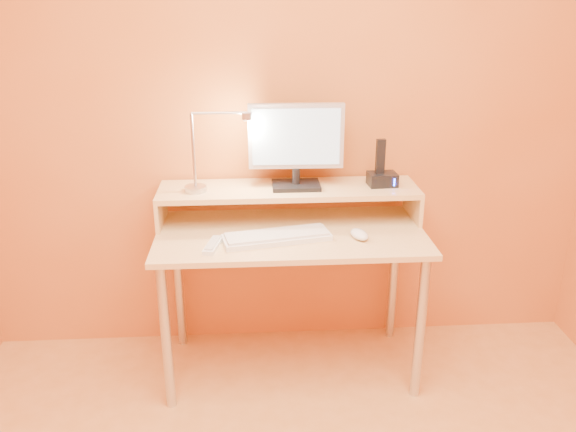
{
  "coord_description": "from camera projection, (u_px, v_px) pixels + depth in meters",
  "views": [
    {
      "loc": [
        -0.17,
        -1.25,
        1.73
      ],
      "look_at": [
        -0.02,
        1.13,
        0.81
      ],
      "focal_mm": 36.65,
      "sensor_mm": 36.0,
      "label": 1
    }
  ],
  "objects": [
    {
      "name": "phone_dock",
      "position": [
        382.0,
        179.0,
        2.73
      ],
      "size": [
        0.14,
        0.11,
        0.06
      ],
      "primitive_type": "cube",
      "rotation": [
        0.0,
        0.0,
        0.06
      ],
      "color": "black",
      "rests_on": "desk_shelf"
    },
    {
      "name": "desk_leg_fl",
      "position": [
        166.0,
        338.0,
        2.5
      ],
      "size": [
        0.04,
        0.04,
        0.69
      ],
      "primitive_type": "cylinder",
      "color": "#BCBCC2",
      "rests_on": "floor"
    },
    {
      "name": "desk_leg_fr",
      "position": [
        420.0,
        329.0,
        2.57
      ],
      "size": [
        0.04,
        0.04,
        0.69
      ],
      "primitive_type": "cylinder",
      "color": "#BCBCC2",
      "rests_on": "floor"
    },
    {
      "name": "mouse",
      "position": [
        359.0,
        234.0,
        2.55
      ],
      "size": [
        0.1,
        0.13,
        0.04
      ],
      "primitive_type": "ellipsoid",
      "rotation": [
        0.0,
        0.0,
        0.3
      ],
      "color": "white",
      "rests_on": "desk_lower"
    },
    {
      "name": "lamp_base",
      "position": [
        196.0,
        189.0,
        2.66
      ],
      "size": [
        0.1,
        0.1,
        0.02
      ],
      "primitive_type": "cylinder",
      "color": "#BCBCC2",
      "rests_on": "desk_shelf"
    },
    {
      "name": "desk_lower",
      "position": [
        291.0,
        234.0,
        2.64
      ],
      "size": [
        1.2,
        0.6,
        0.02
      ],
      "primitive_type": "cube",
      "color": "#EEBB8B",
      "rests_on": "floor"
    },
    {
      "name": "monitor_screen",
      "position": [
        296.0,
        137.0,
        2.62
      ],
      "size": [
        0.39,
        0.01,
        0.25
      ],
      "primitive_type": "cube",
      "rotation": [
        0.0,
        0.0,
        -0.02
      ],
      "color": "#A3C6DF",
      "rests_on": "monitor_panel"
    },
    {
      "name": "monitor_foot",
      "position": [
        296.0,
        185.0,
        2.71
      ],
      "size": [
        0.22,
        0.16,
        0.02
      ],
      "primitive_type": "cube",
      "color": "black",
      "rests_on": "desk_shelf"
    },
    {
      "name": "lamp_post",
      "position": [
        193.0,
        151.0,
        2.59
      ],
      "size": [
        0.01,
        0.01,
        0.33
      ],
      "primitive_type": "cylinder",
      "color": "#BCBCC2",
      "rests_on": "lamp_base"
    },
    {
      "name": "lamp_arm",
      "position": [
        219.0,
        113.0,
        2.54
      ],
      "size": [
        0.24,
        0.01,
        0.01
      ],
      "primitive_type": "cylinder",
      "rotation": [
        0.0,
        1.57,
        0.0
      ],
      "color": "#BCBCC2",
      "rests_on": "lamp_post"
    },
    {
      "name": "phone_led",
      "position": [
        394.0,
        182.0,
        2.69
      ],
      "size": [
        0.01,
        0.0,
        0.04
      ],
      "primitive_type": "cube",
      "color": "#244AFF",
      "rests_on": "phone_dock"
    },
    {
      "name": "desk_shelf",
      "position": [
        289.0,
        190.0,
        2.72
      ],
      "size": [
        1.2,
        0.3,
        0.02
      ],
      "primitive_type": "cube",
      "color": "#EEBB8B",
      "rests_on": "desk_lower"
    },
    {
      "name": "lamp_bulb",
      "position": [
        247.0,
        120.0,
        2.56
      ],
      "size": [
        0.03,
        0.03,
        0.0
      ],
      "primitive_type": "cylinder",
      "color": "#FFEAC6",
      "rests_on": "lamp_head"
    },
    {
      "name": "shelf_riser_right",
      "position": [
        413.0,
        203.0,
        2.79
      ],
      "size": [
        0.02,
        0.3,
        0.14
      ],
      "primitive_type": "cube",
      "color": "#EEBB8B",
      "rests_on": "desk_lower"
    },
    {
      "name": "monitor_neck",
      "position": [
        296.0,
        176.0,
        2.7
      ],
      "size": [
        0.04,
        0.04,
        0.07
      ],
      "primitive_type": "cylinder",
      "color": "black",
      "rests_on": "monitor_foot"
    },
    {
      "name": "lamp_head",
      "position": [
        247.0,
        116.0,
        2.55
      ],
      "size": [
        0.04,
        0.04,
        0.03
      ],
      "primitive_type": "cylinder",
      "color": "#BCBCC2",
      "rests_on": "lamp_arm"
    },
    {
      "name": "monitor_back",
      "position": [
        296.0,
        135.0,
        2.66
      ],
      "size": [
        0.39,
        0.02,
        0.25
      ],
      "primitive_type": "cube",
      "rotation": [
        0.0,
        0.0,
        -0.02
      ],
      "color": "black",
      "rests_on": "monitor_panel"
    },
    {
      "name": "phone_handset",
      "position": [
        380.0,
        156.0,
        2.69
      ],
      "size": [
        0.04,
        0.03,
        0.16
      ],
      "primitive_type": "cube",
      "rotation": [
        0.0,
        0.0,
        0.06
      ],
      "color": "black",
      "rests_on": "phone_dock"
    },
    {
      "name": "monitor_panel",
      "position": [
        296.0,
        136.0,
        2.64
      ],
      "size": [
        0.43,
        0.04,
        0.29
      ],
      "primitive_type": "cube",
      "rotation": [
        0.0,
        0.0,
        -0.02
      ],
      "color": "#B9B8C0",
      "rests_on": "monitor_neck"
    },
    {
      "name": "desk_leg_bl",
      "position": [
        179.0,
        284.0,
        2.97
      ],
      "size": [
        0.04,
        0.04,
        0.69
      ],
      "primitive_type": "cylinder",
      "color": "#BCBCC2",
      "rests_on": "floor"
    },
    {
      "name": "keyboard",
      "position": [
        277.0,
        237.0,
        2.54
      ],
      "size": [
        0.48,
        0.24,
        0.02
      ],
      "primitive_type": "cube",
      "rotation": [
        0.0,
        0.0,
        0.2
      ],
      "color": "white",
      "rests_on": "desk_lower"
    },
    {
      "name": "shelf_riser_left",
      "position": [
        161.0,
        209.0,
        2.71
      ],
      "size": [
        0.02,
        0.3,
        0.14
      ],
      "primitive_type": "cube",
      "color": "#EEBB8B",
      "rests_on": "desk_lower"
    },
    {
      "name": "remote_control",
      "position": [
        213.0,
        245.0,
        2.47
      ],
      "size": [
        0.08,
        0.18,
        0.02
      ],
      "primitive_type": "cube",
      "rotation": [
        0.0,
        0.0,
        -0.21
      ],
      "color": "white",
      "rests_on": "desk_lower"
    },
    {
      "name": "desk_leg_br",
      "position": [
        393.0,
        277.0,
        3.03
      ],
      "size": [
        0.04,
        0.04,
        0.69
      ],
      "primitive_type": "cylinder",
      "color": "#BCBCC2",
      "rests_on": "floor"
    },
    {
      "name": "wall_back",
      "position": [
        286.0,
        101.0,
        2.74
      ],
      "size": [
        3.0,
        0.04,
        2.5
      ],
      "primitive_type": "cube",
      "color": "#D17D3F",
      "rests_on": "floor"
    }
  ]
}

